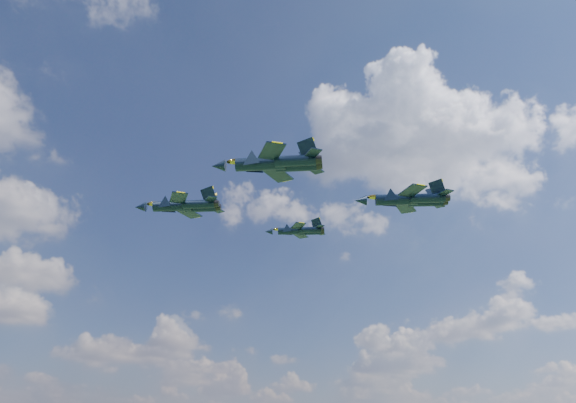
# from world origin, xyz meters

# --- Properties ---
(jet_lead) EXTENTS (15.29, 14.26, 4.03)m
(jet_lead) POSITION_xyz_m (-13.26, 9.45, 59.54)
(jet_lead) COLOR black
(jet_left) EXTENTS (15.79, 14.97, 4.19)m
(jet_left) POSITION_xyz_m (-11.77, -17.24, 58.03)
(jet_left) COLOR black
(jet_right) EXTENTS (12.32, 11.54, 3.25)m
(jet_right) POSITION_xyz_m (15.78, 11.51, 61.38)
(jet_right) COLOR black
(jet_slot) EXTENTS (15.93, 14.24, 4.12)m
(jet_slot) POSITION_xyz_m (16.12, -18.51, 58.76)
(jet_slot) COLOR black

